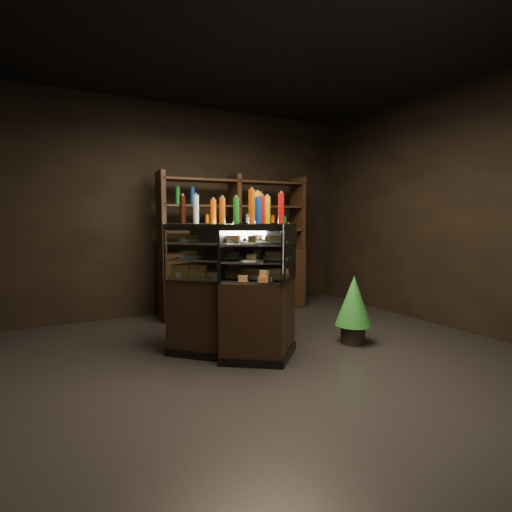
% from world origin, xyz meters
% --- Properties ---
extents(ground, '(5.00, 5.00, 0.00)m').
position_xyz_m(ground, '(0.00, 0.00, 0.00)').
color(ground, black).
rests_on(ground, ground).
extents(room_shell, '(5.02, 5.02, 3.01)m').
position_xyz_m(room_shell, '(0.00, 0.00, 1.94)').
color(room_shell, black).
rests_on(room_shell, ground).
extents(display_case, '(1.57, 1.36, 1.34)m').
position_xyz_m(display_case, '(-0.17, 0.49, 0.45)').
color(display_case, black).
rests_on(display_case, ground).
extents(food_display, '(1.19, 1.01, 0.42)m').
position_xyz_m(food_display, '(-0.17, 0.48, 1.00)').
color(food_display, '#D0844A').
rests_on(food_display, display_case).
extents(bottles_top, '(1.02, 0.87, 0.30)m').
position_xyz_m(bottles_top, '(-0.17, 0.49, 1.47)').
color(bottles_top, yellow).
rests_on(bottles_top, display_case).
extents(potted_conifer, '(0.40, 0.40, 0.85)m').
position_xyz_m(potted_conifer, '(0.99, 0.13, 0.49)').
color(potted_conifer, black).
rests_on(potted_conifer, ground).
extents(back_shelving, '(2.20, 0.53, 2.00)m').
position_xyz_m(back_shelving, '(0.46, 2.05, 0.61)').
color(back_shelving, black).
rests_on(back_shelving, ground).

